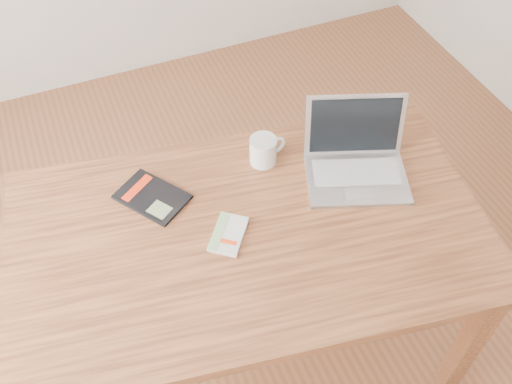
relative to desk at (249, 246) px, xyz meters
name	(u,v)px	position (x,y,z in m)	size (l,w,h in m)	color
room	(203,99)	(-0.12, -0.03, 0.69)	(4.04, 4.04, 2.70)	brown
desk	(249,246)	(0.00, 0.00, 0.00)	(1.66, 1.11, 0.75)	brown
white_guidebook	(228,234)	(-0.07, 0.01, 0.10)	(0.17, 0.18, 0.01)	silver
black_guidebook	(152,197)	(-0.25, 0.25, 0.10)	(0.26, 0.27, 0.01)	black
laptop	(356,160)	(0.44, 0.10, 0.14)	(0.42, 0.40, 0.24)	silver
coffee_mug	(264,150)	(0.17, 0.27, 0.14)	(0.14, 0.10, 0.10)	white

